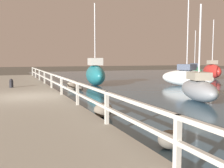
{
  "coord_description": "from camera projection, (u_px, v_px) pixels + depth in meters",
  "views": [
    {
      "loc": [
        -0.8,
        -13.16,
        2.08
      ],
      "look_at": [
        3.2,
        -3.16,
        1.05
      ],
      "focal_mm": 42.0,
      "sensor_mm": 36.0,
      "label": 1
    }
  ],
  "objects": [
    {
      "name": "sailboat_red",
      "position": [
        212.0,
        71.0,
        27.83
      ],
      "size": [
        2.0,
        3.46,
        6.16
      ],
      "rotation": [
        0.0,
        0.0,
        -0.26
      ],
      "color": "red",
      "rests_on": "water_surface"
    },
    {
      "name": "mooring_bollard",
      "position": [
        11.0,
        83.0,
        16.52
      ],
      "size": [
        0.24,
        0.24,
        0.55
      ],
      "color": "black",
      "rests_on": "dock_walkway"
    },
    {
      "name": "boulder_downstream",
      "position": [
        170.0,
        139.0,
        6.07
      ],
      "size": [
        0.59,
        0.53,
        0.44
      ],
      "color": "#666056",
      "rests_on": "ground"
    },
    {
      "name": "boulder_upstream",
      "position": [
        80.0,
        89.0,
        16.96
      ],
      "size": [
        0.4,
        0.36,
        0.3
      ],
      "color": "#666056",
      "rests_on": "ground"
    },
    {
      "name": "sailboat_gray",
      "position": [
        198.0,
        89.0,
        12.99
      ],
      "size": [
        2.33,
        3.89,
        4.71
      ],
      "rotation": [
        0.0,
        0.0,
        -0.33
      ],
      "color": "gray",
      "rests_on": "water_surface"
    },
    {
      "name": "boulder_mid_strip",
      "position": [
        70.0,
        85.0,
        19.32
      ],
      "size": [
        0.49,
        0.44,
        0.37
      ],
      "color": "gray",
      "rests_on": "ground"
    },
    {
      "name": "railing",
      "position": [
        61.0,
        82.0,
        13.2
      ],
      "size": [
        0.1,
        32.5,
        0.91
      ],
      "color": "beige",
      "rests_on": "dock_walkway"
    },
    {
      "name": "dock_walkway",
      "position": [
        26.0,
        99.0,
        12.64
      ],
      "size": [
        3.63,
        36.0,
        0.28
      ],
      "color": "gray",
      "rests_on": "ground"
    },
    {
      "name": "sailboat_white",
      "position": [
        187.0,
        77.0,
        19.98
      ],
      "size": [
        2.99,
        4.52,
        7.82
      ],
      "rotation": [
        0.0,
        0.0,
        0.39
      ],
      "color": "white",
      "rests_on": "water_surface"
    },
    {
      "name": "boulder_far_strip",
      "position": [
        74.0,
        86.0,
        17.28
      ],
      "size": [
        0.74,
        0.66,
        0.55
      ],
      "color": "gray",
      "rests_on": "ground"
    },
    {
      "name": "ground_plane",
      "position": [
        26.0,
        102.0,
        12.65
      ],
      "size": [
        120.0,
        120.0,
        0.0
      ],
      "primitive_type": "plane",
      "color": "#4C473D"
    },
    {
      "name": "boulder_near_dock",
      "position": [
        103.0,
        110.0,
        9.37
      ],
      "size": [
        0.69,
        0.62,
        0.52
      ],
      "color": "slate",
      "rests_on": "ground"
    },
    {
      "name": "sailboat_green",
      "position": [
        194.0,
        70.0,
        34.04
      ],
      "size": [
        2.64,
        4.83,
        5.71
      ],
      "rotation": [
        0.0,
        0.0,
        -0.38
      ],
      "color": "#236B42",
      "rests_on": "water_surface"
    },
    {
      "name": "sailboat_teal",
      "position": [
        95.0,
        74.0,
        20.79
      ],
      "size": [
        2.05,
        4.81,
        6.39
      ],
      "rotation": [
        0.0,
        0.0,
        -0.16
      ],
      "color": "#1E707A",
      "rests_on": "water_surface"
    },
    {
      "name": "boulder_water_edge",
      "position": [
        72.0,
        87.0,
        17.06
      ],
      "size": [
        0.64,
        0.58,
        0.48
      ],
      "color": "slate",
      "rests_on": "ground"
    }
  ]
}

